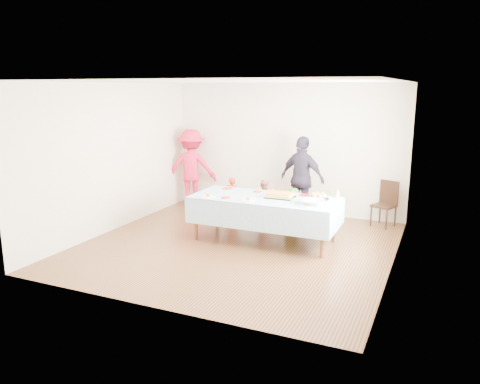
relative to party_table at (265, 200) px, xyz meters
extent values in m
plane|color=#412112|center=(-0.33, -0.41, -0.72)|extent=(5.00, 5.00, 0.00)
cube|color=beige|center=(-0.33, 2.09, 0.63)|extent=(5.00, 0.04, 2.70)
cube|color=beige|center=(-0.33, -2.91, 0.63)|extent=(5.00, 0.04, 2.70)
cube|color=beige|center=(-2.83, -0.41, 0.63)|extent=(0.04, 5.00, 2.70)
cube|color=beige|center=(2.17, -0.41, 0.63)|extent=(0.04, 5.00, 2.70)
cube|color=white|center=(-0.33, -0.41, 1.98)|extent=(5.00, 5.00, 0.04)
cube|color=#472B16|center=(2.14, -0.21, 0.78)|extent=(0.03, 1.75, 1.35)
cylinder|color=brown|center=(-1.12, -0.42, -0.36)|extent=(0.06, 0.06, 0.73)
cylinder|color=brown|center=(1.12, -0.42, -0.36)|extent=(0.06, 0.06, 0.73)
cylinder|color=brown|center=(-1.12, 0.42, -0.36)|extent=(0.06, 0.06, 0.73)
cylinder|color=brown|center=(1.12, 0.42, -0.36)|extent=(0.06, 0.06, 0.73)
cube|color=brown|center=(0.00, 0.00, 0.03)|extent=(2.40, 1.00, 0.04)
cube|color=white|center=(0.00, 0.00, 0.05)|extent=(2.50, 1.10, 0.01)
cube|color=black|center=(0.24, 0.08, 0.06)|extent=(0.47, 0.36, 0.01)
cube|color=#D3BE50|center=(0.24, 0.08, 0.10)|extent=(0.40, 0.30, 0.06)
cube|color=#B26129|center=(0.24, 0.08, 0.13)|extent=(0.40, 0.30, 0.01)
cylinder|color=black|center=(0.87, 0.24, 0.06)|extent=(0.35, 0.35, 0.02)
sphere|color=tan|center=(0.96, 0.24, 0.12)|extent=(0.09, 0.09, 0.09)
sphere|color=tan|center=(0.92, 0.32, 0.12)|extent=(0.09, 0.09, 0.09)
sphere|color=tan|center=(0.82, 0.32, 0.12)|extent=(0.09, 0.09, 0.09)
sphere|color=tan|center=(0.78, 0.24, 0.12)|extent=(0.09, 0.09, 0.09)
sphere|color=tan|center=(0.82, 0.16, 0.12)|extent=(0.09, 0.09, 0.09)
sphere|color=tan|center=(0.92, 0.16, 0.12)|extent=(0.09, 0.09, 0.09)
sphere|color=tan|center=(0.87, 0.24, 0.12)|extent=(0.09, 0.09, 0.09)
imported|color=silver|center=(0.89, -0.19, 0.10)|extent=(0.36, 0.36, 0.09)
cone|color=white|center=(1.14, 0.46, 0.14)|extent=(0.10, 0.10, 0.17)
cylinder|color=red|center=(-0.88, 0.37, 0.06)|extent=(0.20, 0.20, 0.01)
cylinder|color=red|center=(-0.27, 0.34, 0.06)|extent=(0.16, 0.16, 0.01)
cylinder|color=red|center=(0.00, 0.37, 0.06)|extent=(0.17, 0.17, 0.01)
cylinder|color=red|center=(0.58, 0.41, 0.06)|extent=(0.20, 0.20, 0.01)
cylinder|color=red|center=(-0.59, -0.32, 0.06)|extent=(0.16, 0.16, 0.01)
cylinder|color=white|center=(-0.88, -0.39, 0.06)|extent=(0.25, 0.25, 0.01)
cylinder|color=white|center=(-0.16, -0.35, 0.06)|extent=(0.24, 0.24, 0.01)
cylinder|color=white|center=(0.83, -0.30, 0.06)|extent=(0.23, 0.23, 0.01)
cylinder|color=black|center=(1.55, 1.65, -0.53)|extent=(0.03, 0.03, 0.39)
cylinder|color=black|center=(1.86, 1.53, -0.53)|extent=(0.03, 0.03, 0.39)
cylinder|color=black|center=(1.68, 1.95, -0.53)|extent=(0.03, 0.03, 0.39)
cylinder|color=black|center=(1.98, 1.83, -0.53)|extent=(0.03, 0.03, 0.39)
cube|color=black|center=(1.77, 1.74, -0.32)|extent=(0.49, 0.49, 0.05)
cube|color=black|center=(1.83, 1.90, -0.08)|extent=(0.36, 0.18, 0.45)
imported|color=red|center=(-1.21, 1.27, -0.32)|extent=(0.35, 0.29, 0.82)
imported|color=#266722|center=(0.29, 0.67, -0.31)|extent=(0.45, 0.35, 0.83)
imported|color=#C66D5C|center=(-0.50, 1.27, -0.32)|extent=(0.48, 0.43, 0.82)
imported|color=red|center=(-2.43, 1.76, 0.13)|extent=(1.25, 0.94, 1.71)
imported|color=#2F2736|center=(0.20, 1.55, 0.12)|extent=(1.07, 0.69, 1.69)
camera|label=1|loc=(2.75, -7.27, 1.88)|focal=35.00mm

